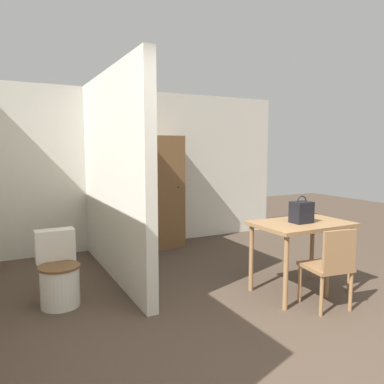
{
  "coord_description": "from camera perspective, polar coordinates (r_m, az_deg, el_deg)",
  "views": [
    {
      "loc": [
        -1.94,
        -1.78,
        1.58
      ],
      "look_at": [
        0.07,
        2.1,
        1.07
      ],
      "focal_mm": 35.0,
      "sensor_mm": 36.0,
      "label": 1
    }
  ],
  "objects": [
    {
      "name": "wall_back",
      "position": [
        6.17,
        -9.0,
        3.47
      ],
      "size": [
        5.41,
        0.12,
        2.5
      ],
      "color": "beige",
      "rests_on": "ground_plane"
    },
    {
      "name": "dining_table",
      "position": [
        4.27,
        16.32,
        -5.78
      ],
      "size": [
        1.03,
        0.68,
        0.79
      ],
      "color": "#997047",
      "rests_on": "ground_plane"
    },
    {
      "name": "toilet",
      "position": [
        4.13,
        -19.67,
        -11.69
      ],
      "size": [
        0.41,
        0.56,
        0.73
      ],
      "color": "silver",
      "rests_on": "ground_plane"
    },
    {
      "name": "ground_plane",
      "position": [
        3.08,
        18.88,
        -24.72
      ],
      "size": [
        16.0,
        16.0,
        0.0
      ],
      "primitive_type": "plane",
      "color": "#4C3D30"
    },
    {
      "name": "wooden_cabinet",
      "position": [
        6.04,
        -4.46,
        0.04
      ],
      "size": [
        0.57,
        0.5,
        1.78
      ],
      "color": "brown",
      "rests_on": "ground_plane"
    },
    {
      "name": "wooden_chair",
      "position": [
        3.97,
        20.28,
        -10.37
      ],
      "size": [
        0.46,
        0.46,
        0.82
      ],
      "rotation": [
        0.0,
        0.0,
        -0.15
      ],
      "color": "#997047",
      "rests_on": "ground_plane"
    },
    {
      "name": "handbag",
      "position": [
        4.19,
        16.34,
        -2.94
      ],
      "size": [
        0.22,
        0.16,
        0.3
      ],
      "color": "black",
      "rests_on": "dining_table"
    },
    {
      "name": "partition_wall",
      "position": [
        4.66,
        -11.98,
        2.4
      ],
      "size": [
        0.12,
        2.6,
        2.5
      ],
      "color": "beige",
      "rests_on": "ground_plane"
    }
  ]
}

